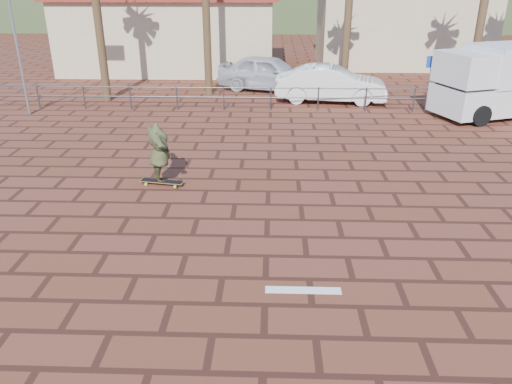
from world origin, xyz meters
TOP-DOWN VIEW (x-y plane):
  - ground at (0.00, 0.00)m, footprint 120.00×120.00m
  - paint_stripe at (0.70, -1.20)m, footprint 1.40×0.22m
  - guardrail at (0.00, 12.00)m, footprint 24.06×0.06m
  - building_west at (-6.00, 22.00)m, footprint 12.60×7.60m
  - building_east at (8.00, 24.00)m, footprint 10.60×6.60m
  - longboard at (-2.94, 3.68)m, footprint 1.25×0.48m
  - skateboarder at (-2.94, 3.68)m, footprint 1.27×2.09m
  - campervan at (9.38, 11.51)m, footprint 5.86×3.97m
  - car_silver at (-0.13, 16.00)m, footprint 5.39×3.39m
  - car_white at (2.69, 13.66)m, footprint 5.07×2.27m
  - street_sign at (6.54, 12.00)m, footprint 0.46×0.16m

SIDE VIEW (x-z plane):
  - ground at x=0.00m, z-range 0.00..0.00m
  - paint_stripe at x=0.70m, z-range 0.00..0.01m
  - longboard at x=-2.94m, z-range 0.04..0.16m
  - guardrail at x=0.00m, z-range 0.18..1.18m
  - car_white at x=2.69m, z-range 0.00..1.61m
  - car_silver at x=-0.13m, z-range 0.00..1.71m
  - skateboarder at x=-2.94m, z-range 0.12..1.77m
  - campervan at x=9.38m, z-range 0.07..2.88m
  - street_sign at x=6.54m, z-range 0.46..2.76m
  - building_west at x=-6.00m, z-range 0.03..4.53m
  - building_east at x=8.00m, z-range 0.04..5.04m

